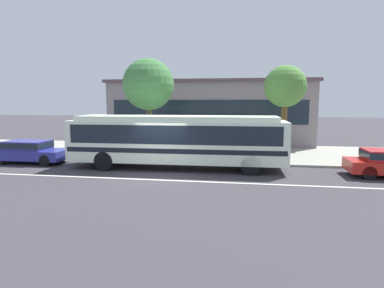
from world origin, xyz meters
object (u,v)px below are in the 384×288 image
(street_tree_near_stop, at_px, (148,85))
(pedestrian_waiting_near_sign, at_px, (163,141))
(transit_bus, at_px, (177,138))
(sedan_behind_bus, at_px, (29,151))
(pedestrian_walking_along_curb, at_px, (219,142))
(bus_stop_sign, at_px, (252,133))
(street_tree_mid_block, at_px, (285,87))

(street_tree_near_stop, bearing_deg, pedestrian_waiting_near_sign, -7.12)
(transit_bus, xyz_separation_m, street_tree_near_stop, (-2.56, 3.46, 2.94))
(pedestrian_waiting_near_sign, distance_m, street_tree_near_stop, 3.63)
(sedan_behind_bus, bearing_deg, pedestrian_waiting_near_sign, 24.24)
(street_tree_near_stop, bearing_deg, pedestrian_walking_along_curb, -1.44)
(bus_stop_sign, bearing_deg, street_tree_mid_block, 43.92)
(transit_bus, height_order, sedan_behind_bus, transit_bus)
(bus_stop_sign, bearing_deg, sedan_behind_bus, -171.38)
(pedestrian_waiting_near_sign, distance_m, street_tree_mid_block, 8.25)
(street_tree_mid_block, bearing_deg, street_tree_near_stop, -176.62)
(sedan_behind_bus, height_order, bus_stop_sign, bus_stop_sign)
(sedan_behind_bus, xyz_separation_m, bus_stop_sign, (12.66, 1.92, 1.04))
(bus_stop_sign, relative_size, street_tree_near_stop, 0.42)
(street_tree_mid_block, bearing_deg, pedestrian_walking_along_curb, -171.16)
(sedan_behind_bus, xyz_separation_m, street_tree_mid_block, (14.62, 3.81, 3.65))
(pedestrian_waiting_near_sign, height_order, pedestrian_walking_along_curb, pedestrian_walking_along_curb)
(street_tree_mid_block, bearing_deg, transit_bus, -146.00)
(pedestrian_waiting_near_sign, bearing_deg, bus_stop_sign, -12.91)
(street_tree_mid_block, bearing_deg, pedestrian_waiting_near_sign, -175.35)
(bus_stop_sign, xyz_separation_m, street_tree_mid_block, (1.96, 1.89, 2.61))
(pedestrian_waiting_near_sign, relative_size, bus_stop_sign, 0.62)
(street_tree_near_stop, bearing_deg, transit_bus, -53.53)
(sedan_behind_bus, distance_m, bus_stop_sign, 12.85)
(sedan_behind_bus, distance_m, street_tree_mid_block, 15.54)
(street_tree_near_stop, bearing_deg, sedan_behind_bus, -151.86)
(pedestrian_waiting_near_sign, relative_size, street_tree_near_stop, 0.26)
(sedan_behind_bus, xyz_separation_m, pedestrian_walking_along_curb, (10.68, 3.20, 0.34))
(pedestrian_waiting_near_sign, bearing_deg, sedan_behind_bus, -155.76)
(pedestrian_waiting_near_sign, height_order, bus_stop_sign, bus_stop_sign)
(sedan_behind_bus, bearing_deg, bus_stop_sign, 8.62)
(transit_bus, distance_m, bus_stop_sign, 4.43)
(pedestrian_walking_along_curb, xyz_separation_m, street_tree_mid_block, (3.93, 0.61, 3.31))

